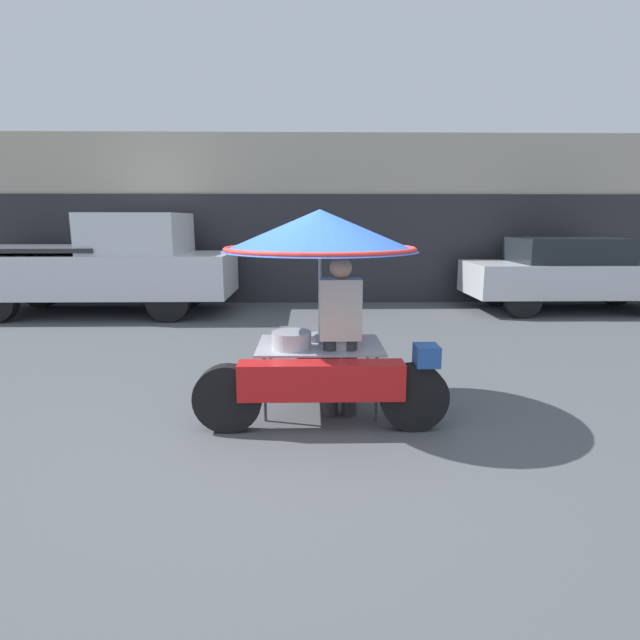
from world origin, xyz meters
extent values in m
plane|color=#4C4F54|center=(0.00, 0.00, 0.00)|extent=(36.00, 36.00, 0.00)
cube|color=#B2A893|center=(0.00, 8.14, 1.83)|extent=(28.00, 2.00, 3.66)
cube|color=#28282D|center=(0.00, 7.11, 1.19)|extent=(23.80, 0.06, 2.38)
cylinder|color=black|center=(1.04, 0.12, 0.30)|extent=(0.60, 0.14, 0.60)
cylinder|color=black|center=(-0.59, 0.12, 0.30)|extent=(0.60, 0.14, 0.60)
cube|color=red|center=(0.23, 0.12, 0.46)|extent=(1.44, 0.24, 0.32)
cube|color=#234C93|center=(1.14, 0.12, 0.68)|extent=(0.20, 0.24, 0.18)
cylinder|color=black|center=(0.23, 0.95, 0.27)|extent=(0.54, 0.14, 0.54)
cylinder|color=#515156|center=(0.74, 0.34, 0.31)|extent=(0.03, 0.03, 0.62)
cylinder|color=#515156|center=(0.74, 1.05, 0.31)|extent=(0.03, 0.03, 0.62)
cylinder|color=#515156|center=(-0.28, 0.34, 0.31)|extent=(0.03, 0.03, 0.62)
cylinder|color=#515156|center=(-0.28, 1.05, 0.31)|extent=(0.03, 0.03, 0.62)
cube|color=#B2B2B7|center=(0.23, 0.69, 0.63)|extent=(1.20, 0.84, 0.02)
cylinder|color=#B2B2B7|center=(0.23, 0.69, 1.09)|extent=(0.03, 0.03, 0.90)
cone|color=blue|center=(0.23, 0.69, 1.73)|extent=(1.84, 1.84, 0.39)
torus|color=red|center=(0.23, 0.69, 1.56)|extent=(1.80, 1.80, 0.05)
cylinder|color=#B7B7BC|center=(-0.04, 0.55, 0.72)|extent=(0.37, 0.37, 0.16)
cylinder|color=#939399|center=(0.44, 0.57, 0.72)|extent=(0.31, 0.31, 0.15)
cylinder|color=#B7B7BC|center=(0.17, 0.86, 0.67)|extent=(0.21, 0.21, 0.06)
cylinder|color=red|center=(0.56, 0.92, 0.73)|extent=(0.21, 0.21, 0.18)
cylinder|color=#2D2D33|center=(0.32, 0.48, 0.37)|extent=(0.14, 0.14, 0.75)
cylinder|color=#2D2D33|center=(0.50, 0.48, 0.37)|extent=(0.14, 0.14, 0.75)
cube|color=beige|center=(0.41, 0.48, 1.03)|extent=(0.38, 0.22, 0.56)
sphere|color=tan|center=(0.41, 0.48, 1.41)|extent=(0.20, 0.20, 0.20)
cylinder|color=black|center=(6.81, 6.63, 0.34)|extent=(0.68, 0.20, 0.68)
cylinder|color=black|center=(4.16, 5.21, 0.34)|extent=(0.68, 0.20, 0.68)
cylinder|color=black|center=(4.16, 6.63, 0.34)|extent=(0.68, 0.20, 0.68)
cube|color=silver|center=(5.49, 5.92, 0.66)|extent=(4.28, 1.67, 0.65)
cube|color=#1E2328|center=(5.27, 5.92, 1.23)|extent=(2.05, 1.47, 0.49)
cylinder|color=black|center=(-2.45, 4.99, 0.38)|extent=(0.77, 0.24, 0.77)
cylinder|color=black|center=(-2.45, 6.58, 0.38)|extent=(0.77, 0.24, 0.77)
cylinder|color=black|center=(-5.57, 6.58, 0.38)|extent=(0.77, 0.24, 0.77)
cube|color=silver|center=(-4.01, 5.79, 0.79)|extent=(5.19, 1.87, 0.81)
cube|color=silver|center=(-3.18, 5.79, 1.58)|extent=(1.77, 1.72, 0.77)
cube|color=#2D2D33|center=(-5.05, 5.79, 1.29)|extent=(2.70, 1.79, 0.08)
camera|label=1|loc=(0.14, -4.02, 1.83)|focal=28.00mm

